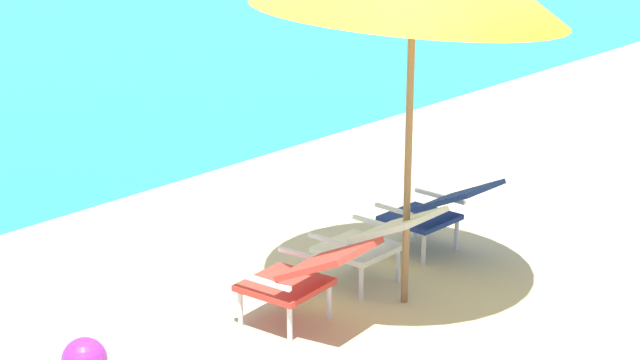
{
  "coord_description": "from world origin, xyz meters",
  "views": [
    {
      "loc": [
        -5.27,
        -3.97,
        2.9
      ],
      "look_at": [
        0.0,
        0.49,
        0.75
      ],
      "focal_mm": 54.53,
      "sensor_mm": 36.0,
      "label": 1
    }
  ],
  "objects_px": {
    "lounge_chair_center": "(377,238)",
    "lounge_chair_right": "(438,208)",
    "beach_ball": "(84,360)",
    "lounge_chair_left": "(305,273)"
  },
  "relations": [
    {
      "from": "lounge_chair_center",
      "to": "beach_ball",
      "type": "xyz_separation_m",
      "value": [
        -2.22,
        0.51,
        -0.27
      ]
    },
    {
      "from": "lounge_chair_right",
      "to": "beach_ball",
      "type": "xyz_separation_m",
      "value": [
        -3.07,
        0.48,
        -0.27
      ]
    },
    {
      "from": "beach_ball",
      "to": "lounge_chair_right",
      "type": "bearing_deg",
      "value": -8.9
    },
    {
      "from": "lounge_chair_left",
      "to": "lounge_chair_center",
      "type": "relative_size",
      "value": 1.04
    },
    {
      "from": "beach_ball",
      "to": "lounge_chair_left",
      "type": "bearing_deg",
      "value": -21.73
    },
    {
      "from": "lounge_chair_center",
      "to": "lounge_chair_right",
      "type": "distance_m",
      "value": 0.85
    },
    {
      "from": "lounge_chair_right",
      "to": "beach_ball",
      "type": "bearing_deg",
      "value": 171.1
    },
    {
      "from": "lounge_chair_left",
      "to": "lounge_chair_right",
      "type": "relative_size",
      "value": 1.01
    },
    {
      "from": "lounge_chair_center",
      "to": "lounge_chair_right",
      "type": "xyz_separation_m",
      "value": [
        0.85,
        0.03,
        0.0
      ]
    },
    {
      "from": "lounge_chair_left",
      "to": "lounge_chair_right",
      "type": "bearing_deg",
      "value": 2.44
    }
  ]
}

